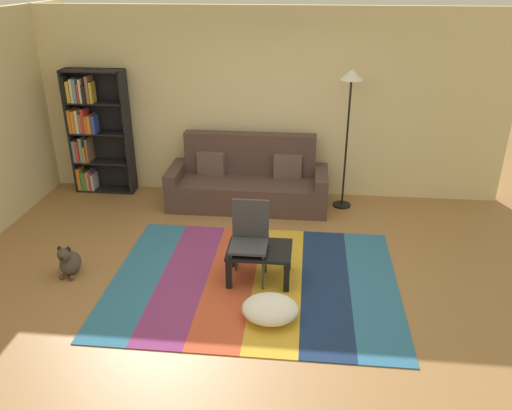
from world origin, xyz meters
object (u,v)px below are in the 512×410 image
coffee_table (260,254)px  pouf (270,309)px  dog (69,262)px  couch (248,182)px  tv_remote (263,247)px  bookshelf (92,131)px  folding_chair (250,234)px  standing_lamp (350,94)px

coffee_table → pouf: size_ratio=1.25×
dog → pouf: bearing=-14.1°
coffee_table → couch: bearing=100.2°
coffee_table → tv_remote: 0.09m
couch → dog: 2.76m
bookshelf → folding_chair: bearing=-40.4°
tv_remote → couch: bearing=109.1°
coffee_table → folding_chair: size_ratio=0.77×
pouf → tv_remote: bearing=101.1°
coffee_table → standing_lamp: bearing=63.8°
dog → tv_remote: tv_remote is taller
tv_remote → coffee_table: bearing=-148.9°
pouf → folding_chair: size_ratio=0.62×
bookshelf → coffee_table: 3.59m
coffee_table → dog: (-2.13, -0.13, -0.16)m
couch → tv_remote: size_ratio=15.07×
standing_lamp → folding_chair: size_ratio=2.18×
dog → tv_remote: (2.16, 0.14, 0.23)m
standing_lamp → folding_chair: standing_lamp is taller
couch → folding_chair: 1.96m
folding_chair → dog: bearing=-143.5°
tv_remote → pouf: bearing=-71.1°
bookshelf → dog: size_ratio=4.65×
folding_chair → pouf: bearing=-37.3°
coffee_table → pouf: coffee_table is taller
couch → standing_lamp: 1.88m
pouf → standing_lamp: standing_lamp is taller
bookshelf → pouf: 4.23m
bookshelf → pouf: (2.89, -2.97, -0.83)m
couch → folding_chair: bearing=-82.9°
pouf → folding_chair: 0.90m
standing_lamp → dog: bearing=-145.2°
coffee_table → folding_chair: 0.25m
coffee_table → dog: dog is taller
coffee_table → dog: 2.14m
dog → standing_lamp: size_ratio=0.20×
couch → standing_lamp: size_ratio=1.15×
dog → folding_chair: folding_chair is taller
pouf → dog: size_ratio=1.40×
bookshelf → dog: 2.59m
coffee_table → standing_lamp: (1.01, 2.05, 1.32)m
bookshelf → pouf: size_ratio=3.32×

